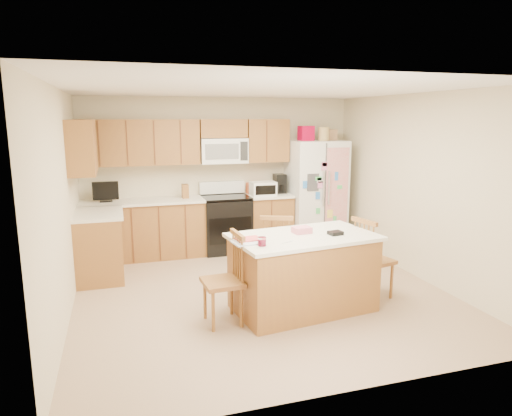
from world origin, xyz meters
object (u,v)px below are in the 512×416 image
object	(u,v)px
island	(303,272)
windsor_chair_right	(371,260)
windsor_chair_left	(225,281)
windsor_chair_back	(277,254)
refrigerator	(316,192)
stove	(226,223)

from	to	relation	value
island	windsor_chair_right	xyz separation A→B (m)	(0.94, 0.10, 0.03)
island	windsor_chair_left	bearing A→B (deg)	-174.61
windsor_chair_back	refrigerator	bearing A→B (deg)	53.38
windsor_chair_left	windsor_chair_back	size ratio (longest dim) A/B	1.00
windsor_chair_left	windsor_chair_back	xyz separation A→B (m)	(0.86, 0.78, 0.00)
refrigerator	windsor_chair_back	size ratio (longest dim) A/B	2.06
windsor_chair_left	windsor_chair_right	world-z (taller)	windsor_chair_right
stove	windsor_chair_left	xyz separation A→B (m)	(-0.63, -2.65, -0.01)
stove	island	xyz separation A→B (m)	(0.30, -2.56, -0.03)
windsor_chair_right	stove	bearing A→B (deg)	116.89
island	stove	bearing A→B (deg)	96.75
island	windsor_chair_left	size ratio (longest dim) A/B	1.74
windsor_chair_right	windsor_chair_left	bearing A→B (deg)	-174.25
windsor_chair_left	windsor_chair_back	distance (m)	1.16
stove	windsor_chair_right	bearing A→B (deg)	-63.11
windsor_chair_back	island	bearing A→B (deg)	-83.81
island	windsor_chair_back	world-z (taller)	windsor_chair_back
windsor_chair_back	windsor_chair_right	xyz separation A→B (m)	(1.02, -0.59, 0.00)
refrigerator	island	xyz separation A→B (m)	(-1.27, -2.50, -0.48)
windsor_chair_left	windsor_chair_right	size ratio (longest dim) A/B	0.99
stove	refrigerator	xyz separation A→B (m)	(1.57, -0.06, 0.45)
refrigerator	island	distance (m)	2.84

